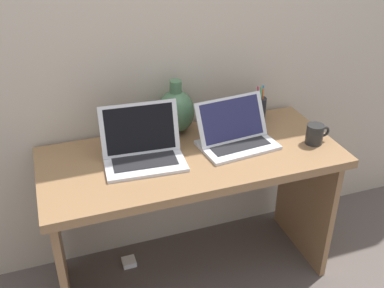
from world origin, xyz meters
TOP-DOWN VIEW (x-y plane):
  - ground_plane at (0.00, 0.00)m, footprint 6.00×6.00m
  - back_wall at (0.00, 0.33)m, footprint 4.40×0.04m
  - desk at (0.00, 0.00)m, footprint 1.33×0.58m
  - laptop_left at (-0.21, 0.03)m, footprint 0.35×0.26m
  - laptop_right at (0.21, 0.02)m, footprint 0.36×0.26m
  - green_vase at (0.00, 0.23)m, footprint 0.17×0.17m
  - coffee_mug at (0.56, -0.09)m, footprint 0.12×0.08m
  - pen_cup at (0.43, 0.20)m, footprint 0.07×0.07m
  - power_brick at (-0.30, 0.16)m, footprint 0.07×0.07m

SIDE VIEW (x-z plane):
  - ground_plane at x=0.00m, z-range 0.00..0.00m
  - power_brick at x=-0.30m, z-range 0.00..0.03m
  - desk at x=0.00m, z-range 0.20..0.92m
  - coffee_mug at x=0.56m, z-range 0.72..0.81m
  - laptop_right at x=0.21m, z-range 0.67..0.88m
  - laptop_left at x=-0.21m, z-range 0.67..0.90m
  - pen_cup at x=0.43m, z-range 0.69..0.88m
  - green_vase at x=0.00m, z-range 0.70..0.96m
  - back_wall at x=0.00m, z-range 0.00..2.40m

